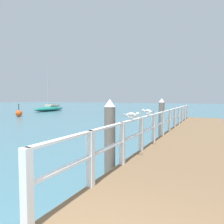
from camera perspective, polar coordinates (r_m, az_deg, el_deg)
pier_deck at (r=10.56m, az=20.36°, el=-6.64°), size 2.66×18.41×0.42m
pier_railing at (r=10.61m, az=13.71°, el=-1.82°), size 0.12×16.93×1.04m
dock_piling_near at (r=5.75m, az=-0.57°, el=-6.74°), size 0.29×0.29×2.03m
dock_piling_far at (r=11.39m, az=12.53°, el=-1.63°), size 0.29×0.29×2.03m
seagull_foreground at (r=6.02m, az=4.99°, el=-0.76°), size 0.47×0.23×0.21m
seagull_background at (r=7.59m, az=9.12°, el=0.13°), size 0.47×0.22×0.21m
boat_0 at (r=35.64m, az=-15.68°, el=0.92°), size 2.49×6.67×7.52m
channel_buoy at (r=26.15m, az=-22.71°, el=-0.31°), size 0.70×0.70×1.40m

